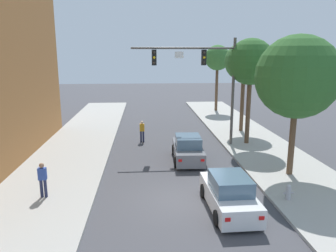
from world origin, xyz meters
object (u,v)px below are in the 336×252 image
object	(u,v)px
pedestrian_crossing_road	(142,130)
street_tree_third	(244,62)
traffic_signal_mast	(205,72)
street_tree_farthest	(218,58)
fire_hydrant	(288,192)
street_tree_second	(251,62)
street_tree_nearest	(297,77)
car_lead_grey	(188,149)
car_following_white	(229,194)
pedestrian_sidewalk_left_walker	(43,178)

from	to	relation	value
pedestrian_crossing_road	street_tree_third	world-z (taller)	street_tree_third
traffic_signal_mast	street_tree_third	xyz separation A→B (m)	(4.02, 4.08, 0.53)
street_tree_third	street_tree_farthest	world-z (taller)	street_tree_third
fire_hydrant	street_tree_farthest	world-z (taller)	street_tree_farthest
street_tree_third	street_tree_farthest	distance (m)	10.20
street_tree_second	fire_hydrant	bearing A→B (deg)	-96.47
pedestrian_crossing_road	street_tree_nearest	world-z (taller)	street_tree_nearest
car_lead_grey	car_following_white	distance (m)	6.84
pedestrian_sidewalk_left_walker	pedestrian_crossing_road	bearing A→B (deg)	65.51
street_tree_farthest	car_following_white	bearing A→B (deg)	-101.10
street_tree_farthest	pedestrian_crossing_road	bearing A→B (deg)	-123.60
street_tree_farthest	pedestrian_sidewalk_left_walker	bearing A→B (deg)	-119.84
street_tree_second	pedestrian_crossing_road	bearing A→B (deg)	170.20
car_lead_grey	traffic_signal_mast	bearing A→B (deg)	63.75
pedestrian_crossing_road	street_tree_farthest	distance (m)	16.16
traffic_signal_mast	street_tree_nearest	distance (m)	7.22
traffic_signal_mast	street_tree_farthest	xyz separation A→B (m)	(4.09, 14.28, 0.68)
car_lead_grey	fire_hydrant	distance (m)	7.30
car_following_white	fire_hydrant	bearing A→B (deg)	10.10
pedestrian_crossing_road	fire_hydrant	distance (m)	12.71
street_tree_second	pedestrian_sidewalk_left_walker	bearing A→B (deg)	-145.09
fire_hydrant	car_lead_grey	bearing A→B (deg)	120.68
pedestrian_sidewalk_left_walker	fire_hydrant	world-z (taller)	pedestrian_sidewalk_left_walker
pedestrian_sidewalk_left_walker	car_lead_grey	bearing A→B (deg)	35.39
pedestrian_sidewalk_left_walker	street_tree_nearest	size ratio (longest dim) A/B	0.22
pedestrian_sidewalk_left_walker	pedestrian_crossing_road	world-z (taller)	pedestrian_sidewalk_left_walker
car_following_white	street_tree_third	distance (m)	15.57
car_following_white	pedestrian_sidewalk_left_walker	distance (m)	8.36
car_following_white	street_tree_second	world-z (taller)	street_tree_second
fire_hydrant	street_tree_third	world-z (taller)	street_tree_third
street_tree_nearest	street_tree_second	xyz separation A→B (m)	(-0.39, 6.41, 0.58)
street_tree_third	street_tree_farthest	bearing A→B (deg)	89.63
fire_hydrant	street_tree_second	distance (m)	11.05
traffic_signal_mast	street_tree_farthest	distance (m)	14.87
pedestrian_crossing_road	street_tree_third	distance (m)	10.11
pedestrian_sidewalk_left_walker	street_tree_nearest	distance (m)	13.42
street_tree_second	street_tree_farthest	bearing A→B (deg)	86.76
car_following_white	street_tree_nearest	distance (m)	7.34
pedestrian_crossing_road	street_tree_nearest	xyz separation A→B (m)	(8.07, -7.74, 4.49)
street_tree_farthest	street_tree_third	bearing A→B (deg)	-90.37
pedestrian_sidewalk_left_walker	street_tree_nearest	world-z (taller)	street_tree_nearest
traffic_signal_mast	street_tree_second	size ratio (longest dim) A/B	1.00
pedestrian_sidewalk_left_walker	street_tree_farthest	world-z (taller)	street_tree_farthest
car_lead_grey	car_following_white	xyz separation A→B (m)	(0.87, -6.78, 0.00)
car_following_white	pedestrian_crossing_road	bearing A→B (deg)	108.22
car_lead_grey	car_following_white	world-z (taller)	same
car_lead_grey	street_tree_second	bearing A→B (deg)	34.17
car_following_white	street_tree_farthest	size ratio (longest dim) A/B	0.58
street_tree_second	street_tree_farthest	world-z (taller)	street_tree_second
street_tree_second	street_tree_third	bearing A→B (deg)	79.35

